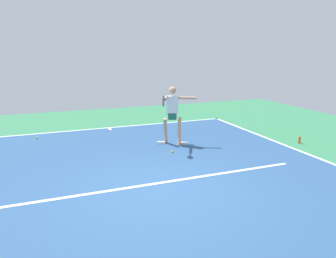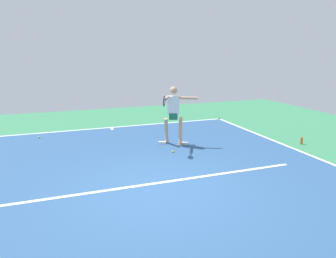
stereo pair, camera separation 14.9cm
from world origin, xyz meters
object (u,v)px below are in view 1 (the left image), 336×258
Objects in this scene: tennis_ball_near_service_line at (37,138)px; tennis_ball_centre_court at (172,152)px; tennis_player at (172,112)px; water_bottle at (299,140)px.

tennis_ball_centre_court is at bearing 140.83° from tennis_ball_near_service_line.
water_bottle is at bearing -172.81° from tennis_player.
tennis_player reaches higher than water_bottle.
tennis_player is at bearing 150.84° from tennis_ball_near_service_line.
water_bottle is (-3.78, 1.33, -0.93)m from tennis_player.
tennis_player reaches higher than tennis_ball_near_service_line.
tennis_player is 4.12m from water_bottle.
tennis_player is 4.65m from tennis_ball_near_service_line.
water_bottle reaches higher than tennis_ball_near_service_line.
tennis_player is at bearing -19.42° from water_bottle.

